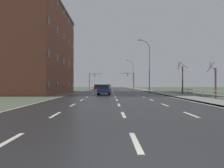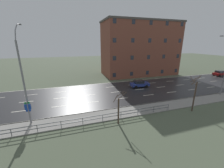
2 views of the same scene
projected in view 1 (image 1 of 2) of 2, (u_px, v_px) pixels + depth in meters
ground_plane at (113, 91)px, 52.03m from camera, size 160.00×160.00×0.12m
road_asphalt_strip at (112, 90)px, 64.02m from camera, size 14.00×120.00×0.03m
sidewalk_right at (141, 90)px, 64.12m from camera, size 3.00×120.00×0.12m
street_lamp_midground at (149, 66)px, 46.39m from camera, size 2.46×0.24×10.96m
street_lamp_distant at (133, 75)px, 78.89m from camera, size 2.44×0.24×10.17m
traffic_signal_right at (131, 78)px, 78.89m from camera, size 5.02×0.36×5.79m
traffic_signal_left at (91, 79)px, 78.40m from camera, size 4.34×0.36×5.59m
car_distant at (108, 87)px, 63.59m from camera, size 1.98×4.18×1.57m
car_far_right at (104, 90)px, 33.80m from camera, size 1.99×4.18×1.57m
car_near_right at (97, 87)px, 62.45m from camera, size 1.97×4.17×1.57m
brick_building at (35, 50)px, 40.22m from camera, size 10.43×22.93×15.78m
bare_tree_near at (215, 81)px, 24.30m from camera, size 1.15×1.52×4.17m
bare_tree_mid at (182, 78)px, 35.80m from camera, size 1.54×1.75×5.29m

